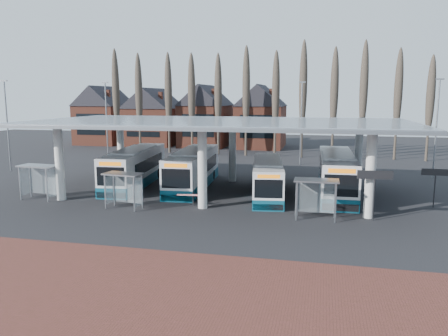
% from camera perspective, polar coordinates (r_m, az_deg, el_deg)
% --- Properties ---
extents(ground, '(140.00, 140.00, 0.00)m').
position_cam_1_polar(ground, '(30.96, -4.06, -6.35)').
color(ground, black).
rests_on(ground, ground).
extents(brick_strip, '(70.00, 10.00, 0.03)m').
position_cam_1_polar(brick_strip, '(20.45, -14.23, -15.00)').
color(brick_strip, '#582923').
rests_on(brick_strip, ground).
extents(station_canopy, '(32.00, 16.00, 6.34)m').
position_cam_1_polar(station_canopy, '(37.64, -0.60, 5.24)').
color(station_canopy, silver).
rests_on(station_canopy, ground).
extents(poplar_row, '(45.10, 1.10, 14.50)m').
position_cam_1_polar(poplar_row, '(62.13, 4.86, 9.65)').
color(poplar_row, '#473D33').
rests_on(poplar_row, ground).
extents(townhouse_row, '(36.80, 10.30, 12.25)m').
position_cam_1_polar(townhouse_row, '(76.58, -5.83, 7.43)').
color(townhouse_row, brown).
rests_on(townhouse_row, ground).
extents(lamp_post_a, '(0.80, 0.16, 10.17)m').
position_cam_1_polar(lamp_post_a, '(57.24, -15.08, 5.95)').
color(lamp_post_a, slate).
rests_on(lamp_post_a, ground).
extents(lamp_post_b, '(0.80, 0.16, 10.17)m').
position_cam_1_polar(lamp_post_b, '(54.66, 10.04, 5.99)').
color(lamp_post_b, slate).
rests_on(lamp_post_b, ground).
extents(lamp_post_c, '(0.80, 0.16, 10.17)m').
position_cam_1_polar(lamp_post_c, '(49.88, 25.99, 4.90)').
color(lamp_post_c, slate).
rests_on(lamp_post_c, ground).
extents(lamp_post_d, '(0.80, 0.16, 10.17)m').
position_cam_1_polar(lamp_post_d, '(55.00, -26.45, 5.18)').
color(lamp_post_d, slate).
rests_on(lamp_post_d, ground).
extents(bus_0, '(4.04, 12.74, 3.48)m').
position_cam_1_polar(bus_0, '(42.57, -11.54, 0.04)').
color(bus_0, silver).
rests_on(bus_0, ground).
extents(bus_1, '(3.64, 12.75, 3.49)m').
position_cam_1_polar(bus_1, '(40.86, -4.04, -0.16)').
color(bus_1, silver).
rests_on(bus_1, ground).
extents(bus_2, '(3.87, 11.26, 3.07)m').
position_cam_1_polar(bus_2, '(37.51, 5.70, -1.35)').
color(bus_2, silver).
rests_on(bus_2, ground).
extents(bus_3, '(3.09, 13.05, 3.61)m').
position_cam_1_polar(bus_3, '(39.06, 14.48, -0.79)').
color(bus_3, silver).
rests_on(bus_3, ground).
extents(shelter_0, '(3.15, 1.74, 2.84)m').
position_cam_1_polar(shelter_0, '(38.81, -22.99, -0.76)').
color(shelter_0, gray).
rests_on(shelter_0, ground).
extents(shelter_1, '(3.06, 1.80, 2.70)m').
position_cam_1_polar(shelter_1, '(33.66, -12.87, -1.86)').
color(shelter_1, gray).
rests_on(shelter_1, ground).
extents(shelter_2, '(3.01, 1.53, 2.78)m').
position_cam_1_polar(shelter_2, '(30.55, 11.95, -2.84)').
color(shelter_2, gray).
rests_on(shelter_2, ground).
extents(info_sign_0, '(2.32, 0.26, 3.45)m').
position_cam_1_polar(info_sign_0, '(30.98, 19.11, -1.35)').
color(info_sign_0, black).
rests_on(info_sign_0, ground).
extents(info_sign_1, '(2.01, 0.12, 2.99)m').
position_cam_1_polar(info_sign_1, '(36.52, 25.92, -0.84)').
color(info_sign_1, black).
rests_on(info_sign_1, ground).
extents(barrier, '(2.18, 0.71, 1.09)m').
position_cam_1_polar(barrier, '(33.52, -4.26, -3.65)').
color(barrier, black).
rests_on(barrier, ground).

